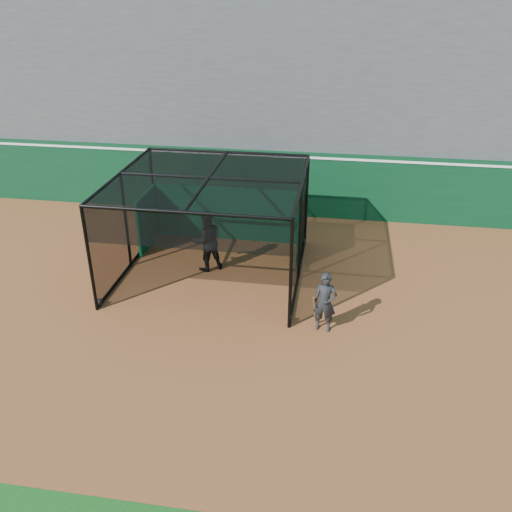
# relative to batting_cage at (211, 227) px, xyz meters

# --- Properties ---
(ground) EXTENTS (120.00, 120.00, 0.00)m
(ground) POSITION_rel_batting_cage_xyz_m (0.46, -3.41, -1.54)
(ground) COLOR brown
(ground) RESTS_ON ground
(outfield_wall) EXTENTS (50.00, 0.50, 2.50)m
(outfield_wall) POSITION_rel_batting_cage_xyz_m (0.46, 5.09, -0.25)
(outfield_wall) COLOR #0A371C
(outfield_wall) RESTS_ON ground
(grandstand) EXTENTS (50.00, 7.85, 8.95)m
(grandstand) POSITION_rel_batting_cage_xyz_m (0.46, 8.87, 2.93)
(grandstand) COLOR #4C4C4F
(grandstand) RESTS_ON ground
(batting_cage) EXTENTS (5.44, 5.31, 3.09)m
(batting_cage) POSITION_rel_batting_cage_xyz_m (0.00, 0.00, 0.00)
(batting_cage) COLOR black
(batting_cage) RESTS_ON ground
(batter) EXTENTS (1.21, 1.16, 1.97)m
(batter) POSITION_rel_batting_cage_xyz_m (-0.21, 0.19, -0.56)
(batter) COLOR black
(batter) RESTS_ON ground
(on_deck_player) EXTENTS (0.64, 0.44, 1.63)m
(on_deck_player) POSITION_rel_batting_cage_xyz_m (3.57, -2.57, -0.73)
(on_deck_player) COLOR black
(on_deck_player) RESTS_ON ground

